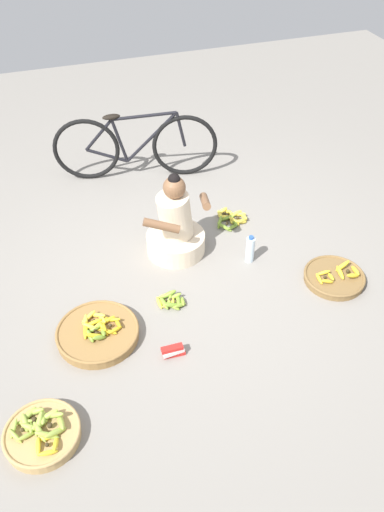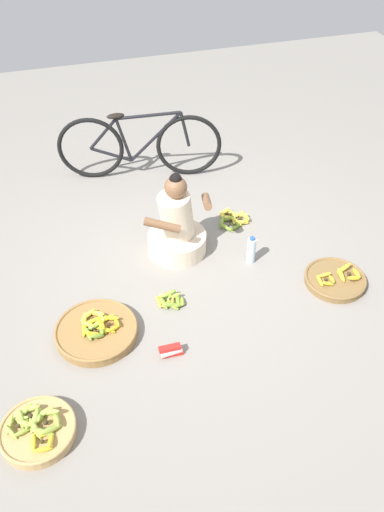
% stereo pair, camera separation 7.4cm
% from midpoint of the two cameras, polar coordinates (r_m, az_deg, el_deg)
% --- Properties ---
extents(ground_plane, '(10.00, 10.00, 0.00)m').
position_cam_midpoint_polar(ground_plane, '(4.50, -1.28, -1.78)').
color(ground_plane, gray).
extents(vendor_woman_front, '(0.68, 0.53, 0.80)m').
position_cam_midpoint_polar(vendor_woman_front, '(4.55, -2.26, 3.06)').
color(vendor_woman_front, beige).
rests_on(vendor_woman_front, ground).
extents(bicycle_leaning, '(1.67, 0.45, 0.73)m').
position_cam_midpoint_polar(bicycle_leaning, '(5.57, -6.56, 11.78)').
color(bicycle_leaning, black).
rests_on(bicycle_leaning, ground).
extents(banana_basket_front_center, '(0.49, 0.49, 0.16)m').
position_cam_midpoint_polar(banana_basket_front_center, '(3.61, -16.63, -18.04)').
color(banana_basket_front_center, tan).
rests_on(banana_basket_front_center, ground).
extents(banana_basket_mid_right, '(0.51, 0.51, 0.14)m').
position_cam_midpoint_polar(banana_basket_mid_right, '(4.55, 14.82, -2.23)').
color(banana_basket_mid_right, brown).
rests_on(banana_basket_mid_right, ground).
extents(banana_basket_back_right, '(0.62, 0.62, 0.15)m').
position_cam_midpoint_polar(banana_basket_back_right, '(4.03, -10.75, -8.20)').
color(banana_basket_back_right, olive).
rests_on(banana_basket_back_right, ground).
extents(loose_bananas_back_left, '(0.35, 0.34, 0.09)m').
position_cam_midpoint_polar(loose_bananas_back_left, '(5.05, 3.92, 4.10)').
color(loose_bananas_back_left, olive).
rests_on(loose_bananas_back_left, ground).
extents(loose_bananas_near_bicycle, '(0.23, 0.21, 0.09)m').
position_cam_midpoint_polar(loose_bananas_near_bicycle, '(4.22, -2.74, -4.94)').
color(loose_bananas_near_bicycle, '#8CAD38').
rests_on(loose_bananas_near_bicycle, ground).
extents(water_bottle, '(0.08, 0.08, 0.27)m').
position_cam_midpoint_polar(water_bottle, '(4.55, 5.89, 0.72)').
color(water_bottle, silver).
rests_on(water_bottle, ground).
extents(packet_carton_stack, '(0.18, 0.07, 0.09)m').
position_cam_midpoint_polar(packet_carton_stack, '(3.86, -2.62, -10.33)').
color(packet_carton_stack, red).
rests_on(packet_carton_stack, ground).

